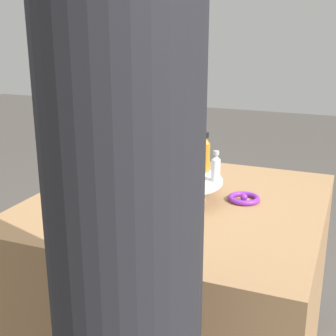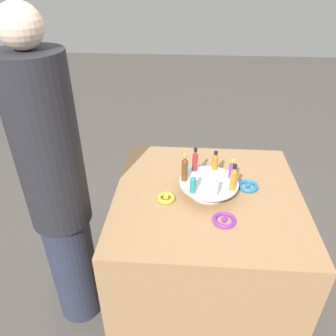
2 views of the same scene
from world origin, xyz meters
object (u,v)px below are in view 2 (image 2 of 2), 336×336
at_px(bottle_clear, 215,188).
at_px(ribbon_bow_gold, 166,198).
at_px(bottle_amber, 215,161).
at_px(bottle_teal, 193,184).
at_px(ribbon_bow_teal, 195,169).
at_px(display_stand, 209,186).
at_px(bottle_purple, 232,169).
at_px(ribbon_bow_blue, 248,186).
at_px(bottle_orange, 233,178).
at_px(ribbon_bow_purple, 224,220).
at_px(bottle_brown, 185,168).
at_px(bottle_red, 195,160).
at_px(person_figure, 58,195).

bearing_deg(bottle_clear, ribbon_bow_gold, 166.59).
bearing_deg(bottle_amber, ribbon_bow_gold, -142.69).
bearing_deg(bottle_amber, bottle_teal, -118.35).
bearing_deg(ribbon_bow_teal, bottle_clear, -75.11).
bearing_deg(display_stand, bottle_amber, 74.51).
relative_size(bottle_purple, ribbon_bow_teal, 1.29).
bearing_deg(ribbon_bow_gold, ribbon_bow_blue, 17.50).
bearing_deg(bottle_amber, ribbon_bow_blue, -16.60).
bearing_deg(bottle_orange, ribbon_bow_teal, 123.06).
distance_m(bottle_clear, ribbon_bow_purple, 0.15).
distance_m(bottle_brown, ribbon_bow_blue, 0.36).
bearing_deg(ribbon_bow_gold, display_stand, 17.50).
relative_size(ribbon_bow_purple, ribbon_bow_teal, 1.34).
height_order(display_stand, bottle_teal, bottle_teal).
distance_m(bottle_orange, ribbon_bow_teal, 0.34).
relative_size(display_stand, bottle_purple, 2.86).
bearing_deg(bottle_clear, bottle_amber, 87.37).
bearing_deg(bottle_amber, ribbon_bow_purple, -84.23).
relative_size(display_stand, ribbon_bow_teal, 3.69).
height_order(bottle_brown, ribbon_bow_gold, bottle_brown).
bearing_deg(ribbon_bow_teal, bottle_teal, -92.86).
relative_size(bottle_purple, ribbon_bow_purple, 0.96).
relative_size(bottle_brown, bottle_teal, 1.43).
distance_m(bottle_brown, ribbon_bow_teal, 0.25).
bearing_deg(bottle_red, ribbon_bow_teal, 86.75).
bearing_deg(bottle_clear, bottle_red, 113.08).
relative_size(bottle_clear, ribbon_bow_purple, 0.95).
distance_m(bottle_purple, bottle_teal, 0.24).
distance_m(bottle_purple, person_figure, 0.85).
distance_m(display_stand, ribbon_bow_purple, 0.22).
bearing_deg(display_stand, bottle_clear, -79.78).
xyz_separation_m(ribbon_bow_blue, ribbon_bow_gold, (-0.42, -0.13, 0.00)).
bearing_deg(bottle_amber, ribbon_bow_teal, 137.46).
bearing_deg(bottle_purple, ribbon_bow_gold, -160.50).
xyz_separation_m(bottle_purple, bottle_teal, (-0.19, -0.14, 0.00)).
relative_size(bottle_orange, bottle_teal, 1.33).
relative_size(ribbon_bow_purple, ribbon_bow_gold, 1.20).
distance_m(bottle_red, ribbon_bow_purple, 0.36).
bearing_deg(bottle_purple, person_figure, -165.35).
distance_m(ribbon_bow_purple, ribbon_bow_teal, 0.44).
bearing_deg(bottle_purple, ribbon_bow_purple, -100.39).
distance_m(bottle_red, bottle_brown, 0.11).
distance_m(bottle_purple, ribbon_bow_purple, 0.28).
height_order(bottle_purple, ribbon_bow_blue, bottle_purple).
distance_m(bottle_clear, ribbon_bow_teal, 0.36).
xyz_separation_m(ribbon_bow_gold, person_figure, (-0.50, -0.10, 0.07)).
bearing_deg(bottle_brown, bottle_purple, 10.22).
height_order(bottle_orange, bottle_brown, bottle_brown).
relative_size(display_stand, bottle_brown, 1.96).
xyz_separation_m(bottle_amber, person_figure, (-0.74, -0.28, -0.04)).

